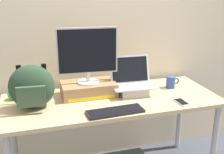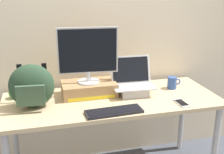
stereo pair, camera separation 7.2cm
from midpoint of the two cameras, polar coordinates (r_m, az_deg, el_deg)
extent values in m
cube|color=beige|center=(2.56, -1.72, 10.99)|extent=(7.00, 0.10, 2.60)
cube|color=tan|center=(2.28, 0.91, -4.66)|extent=(1.71, 0.69, 0.03)
cylinder|color=#B2B2B7|center=(2.54, 20.69, -12.86)|extent=(0.05, 0.05, 0.72)
cylinder|color=#B2B2B7|center=(2.64, -18.03, -11.27)|extent=(0.05, 0.05, 0.72)
cylinder|color=#B2B2B7|center=(2.96, 14.44, -7.62)|extent=(0.05, 0.05, 0.72)
cube|color=#9E7A51|center=(2.34, -3.76, -2.31)|extent=(0.44, 0.26, 0.11)
cube|color=yellow|center=(2.23, -3.10, -4.29)|extent=(0.37, 0.00, 0.03)
cylinder|color=silver|center=(2.32, -3.79, -0.92)|extent=(0.18, 0.18, 0.01)
cylinder|color=silver|center=(2.30, -3.81, 0.16)|extent=(0.04, 0.04, 0.08)
cube|color=silver|center=(2.25, -3.92, 5.29)|extent=(0.48, 0.06, 0.37)
cube|color=black|center=(2.24, -3.89, 5.23)|extent=(0.45, 0.04, 0.34)
cube|color=#ADADB2|center=(2.36, 5.08, -2.70)|extent=(0.23, 0.21, 0.07)
cube|color=silver|center=(2.34, 5.10, -1.80)|extent=(0.34, 0.25, 0.01)
cube|color=#B7B7BC|center=(2.35, 4.99, -1.51)|extent=(0.30, 0.14, 0.00)
cube|color=silver|center=(2.38, 4.60, 1.51)|extent=(0.34, 0.09, 0.22)
cube|color=black|center=(2.38, 4.63, 1.51)|extent=(0.30, 0.07, 0.20)
cube|color=black|center=(2.03, 1.42, -6.92)|extent=(0.41, 0.15, 0.02)
cube|color=black|center=(2.02, 1.43, -6.63)|extent=(0.39, 0.13, 0.00)
ellipsoid|color=#28422D|center=(2.14, -14.82, -1.77)|extent=(0.34, 0.21, 0.33)
cube|color=#38513D|center=(2.05, -14.98, -3.63)|extent=(0.20, 0.05, 0.15)
cube|color=black|center=(2.24, -16.94, -0.60)|extent=(0.04, 0.02, 0.25)
cube|color=black|center=(2.22, -12.34, -0.37)|extent=(0.04, 0.02, 0.25)
cylinder|color=#2D4C93|center=(2.54, 12.69, -1.14)|extent=(0.08, 0.08, 0.10)
torus|color=#2D4C93|center=(2.56, 13.76, -0.92)|extent=(0.06, 0.01, 0.06)
cube|color=silver|center=(2.25, 14.61, -5.08)|extent=(0.07, 0.15, 0.01)
cube|color=black|center=(2.25, 14.62, -4.95)|extent=(0.06, 0.12, 0.00)
sphere|color=#56B256|center=(2.38, -18.17, -3.12)|extent=(0.08, 0.08, 0.08)
sphere|color=black|center=(2.35, -18.60, -3.21)|extent=(0.01, 0.01, 0.01)
sphere|color=black|center=(2.35, -17.88, -3.16)|extent=(0.01, 0.01, 0.01)
camera|label=1|loc=(0.04, -89.06, 0.31)|focal=45.77mm
camera|label=2|loc=(0.04, 90.94, -0.31)|focal=45.77mm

